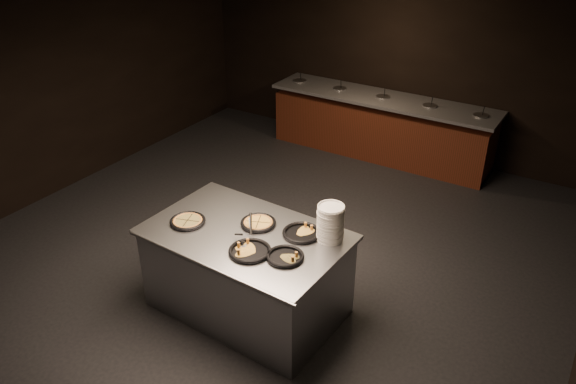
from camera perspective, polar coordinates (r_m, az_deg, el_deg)
name	(u,v)px	position (r m, az deg, el deg)	size (l,w,h in m)	color
room	(253,152)	(6.11, -3.56, 4.10)	(7.02, 8.02, 2.92)	black
salad_bar	(380,130)	(9.39, 9.30, 6.20)	(3.70, 0.83, 1.18)	#5D2116
serving_counter	(247,273)	(5.90, -4.17, -8.20)	(2.04, 1.35, 0.96)	silver
plate_stack	(330,223)	(5.42, 4.34, -3.16)	(0.27, 0.27, 0.37)	white
pan_veggie_whole	(188,221)	(5.84, -10.16, -2.92)	(0.37, 0.37, 0.04)	black
pan_cheese_whole	(258,223)	(5.72, -3.04, -3.14)	(0.36, 0.36, 0.04)	black
pan_cheese_slices_a	(302,233)	(5.56, 1.40, -4.17)	(0.38, 0.38, 0.04)	black
pan_cheese_slices_b	(250,251)	(5.32, -3.89, -5.97)	(0.41, 0.41, 0.04)	black
pan_veggie_slices	(285,256)	(5.23, -0.28, -6.55)	(0.36, 0.36, 0.04)	black
server_left	(250,223)	(5.60, -3.88, -3.19)	(0.27, 0.29, 0.18)	silver
server_right	(241,239)	(5.40, -4.79, -4.74)	(0.28, 0.17, 0.15)	silver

